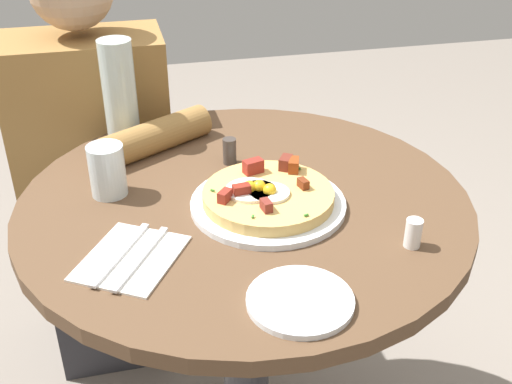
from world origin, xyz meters
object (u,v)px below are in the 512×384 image
at_px(fork, 141,258).
at_px(water_bottle, 120,92).
at_px(pizza_plate, 268,204).
at_px(dining_table, 245,270).
at_px(pepper_shaker, 229,151).
at_px(person_seated, 102,195).
at_px(breakfast_pizza, 267,194).
at_px(water_glass, 107,170).
at_px(bread_plate, 300,301).
at_px(knife, 121,254).
at_px(salt_shaker, 413,233).

relative_size(fork, water_bottle, 0.79).
height_order(pizza_plate, water_bottle, water_bottle).
height_order(dining_table, pepper_shaker, pepper_shaker).
bearing_deg(person_seated, pizza_plate, -59.02).
height_order(person_seated, breakfast_pizza, person_seated).
relative_size(pizza_plate, water_glass, 2.85).
xyz_separation_m(bread_plate, knife, (-0.25, 0.18, 0.00)).
xyz_separation_m(dining_table, salt_shaker, (0.24, -0.22, 0.20)).
bearing_deg(water_glass, salt_shaker, -31.20).
relative_size(dining_table, pizza_plate, 2.99).
relative_size(pizza_plate, fork, 1.59).
height_order(water_bottle, pepper_shaker, water_bottle).
bearing_deg(breakfast_pizza, salt_shaker, -41.24).
bearing_deg(knife, person_seated, 35.61).
height_order(person_seated, fork, person_seated).
bearing_deg(person_seated, water_bottle, -67.28).
bearing_deg(person_seated, knife, -85.89).
bearing_deg(pepper_shaker, bread_plate, -88.34).
height_order(fork, knife, same).
xyz_separation_m(person_seated, water_bottle, (0.08, -0.18, 0.35)).
relative_size(pizza_plate, pepper_shaker, 5.21).
relative_size(person_seated, pepper_shaker, 20.66).
bearing_deg(water_bottle, dining_table, -55.35).
bearing_deg(water_glass, pepper_shaker, 16.16).
distance_m(pizza_plate, water_bottle, 0.44).
bearing_deg(water_bottle, pepper_shaker, -37.68).
relative_size(person_seated, water_glass, 11.30).
distance_m(fork, knife, 0.04).
distance_m(knife, salt_shaker, 0.48).
xyz_separation_m(salt_shaker, pepper_shaker, (-0.24, 0.36, 0.00)).
xyz_separation_m(dining_table, water_bottle, (-0.21, 0.30, 0.29)).
xyz_separation_m(person_seated, fork, (0.08, -0.64, 0.24)).
distance_m(bread_plate, water_glass, 0.47).
distance_m(bread_plate, pepper_shaker, 0.46).
height_order(dining_table, fork, fork).
xyz_separation_m(dining_table, person_seated, (-0.28, 0.48, -0.06)).
bearing_deg(pepper_shaker, fork, -124.23).
height_order(bread_plate, water_bottle, water_bottle).
height_order(salt_shaker, pepper_shaker, pepper_shaker).
bearing_deg(knife, bread_plate, -93.96).
bearing_deg(dining_table, pepper_shaker, 90.34).
xyz_separation_m(dining_table, water_glass, (-0.25, 0.07, 0.23)).
bearing_deg(person_seated, bread_plate, -69.80).
height_order(bread_plate, salt_shaker, salt_shaker).
bearing_deg(water_glass, dining_table, -15.52).
xyz_separation_m(person_seated, bread_plate, (0.29, -0.80, 0.24)).
xyz_separation_m(bread_plate, water_glass, (-0.26, 0.39, 0.05)).
distance_m(pizza_plate, fork, 0.27).
height_order(breakfast_pizza, water_bottle, water_bottle).
bearing_deg(bread_plate, knife, 144.55).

